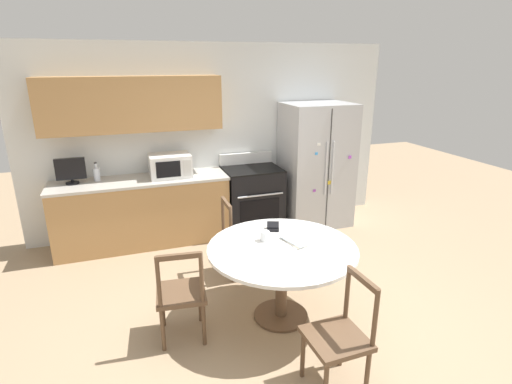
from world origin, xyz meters
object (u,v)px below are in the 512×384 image
(candle_glass, at_px, (265,236))
(dining_chair_near, at_px, (339,337))
(microwave, at_px, (170,165))
(oven_range, at_px, (252,199))
(dining_chair_left, at_px, (181,294))
(dining_chair_far, at_px, (241,238))
(refrigerator, at_px, (316,165))
(counter_bottle, at_px, (97,174))
(countertop_tv, at_px, (71,170))
(wallet, at_px, (273,227))

(candle_glass, bearing_deg, dining_chair_near, -81.21)
(microwave, xyz_separation_m, dining_chair_near, (0.77, -3.08, -0.61))
(microwave, xyz_separation_m, candle_glass, (0.60, -1.96, -0.26))
(oven_range, xyz_separation_m, dining_chair_left, (-1.36, -2.10, -0.03))
(oven_range, xyz_separation_m, dining_chair_far, (-0.54, -1.18, -0.03))
(refrigerator, height_order, candle_glass, refrigerator)
(oven_range, height_order, microwave, microwave)
(dining_chair_far, bearing_deg, dining_chair_left, -41.33)
(counter_bottle, bearing_deg, countertop_tv, -172.36)
(countertop_tv, xyz_separation_m, dining_chair_near, (1.98, -3.13, -0.64))
(microwave, distance_m, dining_chair_near, 3.23)
(refrigerator, relative_size, countertop_tv, 5.12)
(candle_glass, bearing_deg, refrigerator, 51.29)
(oven_range, bearing_deg, dining_chair_left, -122.96)
(microwave, relative_size, dining_chair_far, 0.59)
(dining_chair_far, bearing_deg, microwave, -153.46)
(candle_glass, bearing_deg, wallet, 51.76)
(refrigerator, bearing_deg, dining_chair_near, -113.99)
(dining_chair_near, xyz_separation_m, candle_glass, (-0.17, 1.11, 0.35))
(refrigerator, height_order, dining_chair_near, refrigerator)
(microwave, relative_size, dining_chair_left, 0.59)
(counter_bottle, relative_size, wallet, 1.49)
(refrigerator, xyz_separation_m, microwave, (-2.10, 0.09, 0.15))
(countertop_tv, bearing_deg, refrigerator, -2.53)
(refrigerator, distance_m, wallet, 2.14)
(countertop_tv, relative_size, candle_glass, 3.74)
(wallet, bearing_deg, candle_glass, -128.24)
(wallet, bearing_deg, countertop_tv, 137.44)
(wallet, bearing_deg, refrigerator, 51.23)
(countertop_tv, bearing_deg, dining_chair_near, -57.75)
(candle_glass, bearing_deg, counter_bottle, 126.36)
(counter_bottle, bearing_deg, microwave, -5.85)
(counter_bottle, distance_m, candle_glass, 2.56)
(microwave, relative_size, counter_bottle, 2.19)
(wallet, bearing_deg, microwave, 113.63)
(wallet, bearing_deg, dining_chair_far, 107.86)
(dining_chair_far, relative_size, wallet, 5.57)
(counter_bottle, relative_size, dining_chair_far, 0.27)
(candle_glass, height_order, wallet, candle_glass)
(oven_range, height_order, dining_chair_near, oven_range)
(candle_glass, bearing_deg, dining_chair_far, 90.72)
(counter_bottle, height_order, dining_chair_left, counter_bottle)
(microwave, height_order, candle_glass, microwave)
(dining_chair_left, distance_m, wallet, 1.12)
(oven_range, xyz_separation_m, candle_glass, (-0.53, -1.93, 0.32))
(candle_glass, bearing_deg, microwave, 107.04)
(oven_range, distance_m, candle_glass, 2.03)
(countertop_tv, relative_size, counter_bottle, 1.45)
(oven_range, xyz_separation_m, wallet, (-0.36, -1.72, 0.30))
(dining_chair_near, bearing_deg, dining_chair_left, 45.19)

